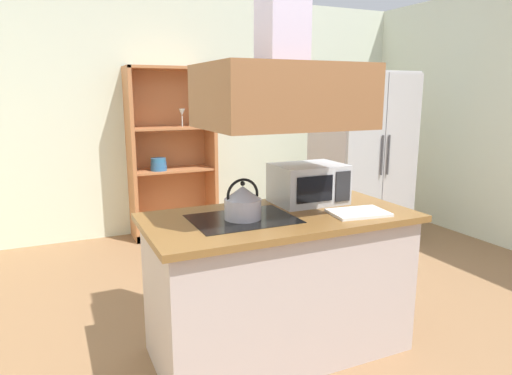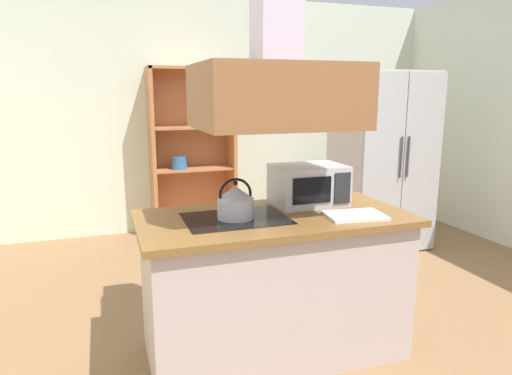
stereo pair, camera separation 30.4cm
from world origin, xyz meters
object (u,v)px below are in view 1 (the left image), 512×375
Objects in this scene: cutting_board at (358,213)px; dish_cabinet at (171,162)px; kettle at (243,202)px; microwave at (308,184)px; refrigerator at (361,159)px.

dish_cabinet is at bearing 98.19° from cutting_board.
dish_cabinet is 5.58× the size of cutting_board.
kettle is at bearing -95.58° from dish_cabinet.
dish_cabinet is 2.55m from microwave.
microwave reaches higher than kettle.
kettle is 0.52× the size of microwave.
kettle is at bearing 164.37° from cutting_board.
refrigerator reaches higher than kettle.
dish_cabinet is (-1.80, 1.12, -0.07)m from refrigerator.
refrigerator is 2.25m from cutting_board.
refrigerator is 5.39× the size of cutting_board.
kettle reaches higher than cutting_board.
microwave is (-0.13, 0.38, 0.12)m from cutting_board.
dish_cabinet reaches higher than cutting_board.
dish_cabinet is 2.73m from kettle.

